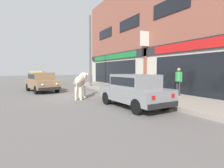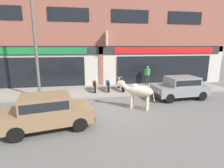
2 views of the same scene
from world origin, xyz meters
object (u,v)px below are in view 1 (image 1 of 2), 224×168
object	(u,v)px
car_0	(42,81)
auto_rickshaw	(37,81)
car_1	(134,89)
utility_pole	(90,51)
pedestrian	(179,79)
cow	(81,81)
motorcycle_0	(120,84)
motorcycle_2	(133,86)
motorcycle_1	(126,85)

from	to	relation	value
car_0	auto_rickshaw	size ratio (longest dim) A/B	1.80
car_1	car_0	bearing A→B (deg)	-158.89
auto_rickshaw	utility_pole	xyz separation A→B (m)	(2.13, 4.43, 2.73)
utility_pole	pedestrian	bearing A→B (deg)	15.97
cow	utility_pole	world-z (taller)	utility_pole
motorcycle_0	motorcycle_2	size ratio (longest dim) A/B	1.00
cow	motorcycle_2	world-z (taller)	cow
motorcycle_0	motorcycle_1	bearing A→B (deg)	-1.15
car_0	motorcycle_0	xyz separation A→B (m)	(2.35, 5.46, -0.26)
cow	car_0	bearing A→B (deg)	-159.72
car_1	pedestrian	size ratio (longest dim) A/B	2.30
auto_rickshaw	motorcycle_0	world-z (taller)	auto_rickshaw
utility_pole	motorcycle_2	bearing A→B (deg)	9.38
car_1	utility_pole	size ratio (longest dim) A/B	0.57
motorcycle_1	motorcycle_2	world-z (taller)	same
cow	pedestrian	size ratio (longest dim) A/B	1.19
motorcycle_2	motorcycle_1	bearing A→B (deg)	173.64
pedestrian	motorcycle_0	bearing A→B (deg)	-164.26
auto_rickshaw	utility_pole	distance (m)	5.63
car_0	car_1	distance (m)	8.36
cow	car_1	world-z (taller)	cow
pedestrian	utility_pole	distance (m)	8.84
cow	auto_rickshaw	bearing A→B (deg)	-167.95
cow	auto_rickshaw	world-z (taller)	cow
motorcycle_0	motorcycle_1	size ratio (longest dim) A/B	1.00
motorcycle_0	utility_pole	world-z (taller)	utility_pole
car_1	auto_rickshaw	xyz separation A→B (m)	(-11.20, -3.04, -0.15)
motorcycle_1	utility_pole	distance (m)	5.51
cow	car_0	size ratio (longest dim) A/B	0.50
motorcycle_2	car_0	bearing A→B (deg)	-129.14
auto_rickshaw	car_1	bearing A→B (deg)	15.21
utility_pole	motorcycle_0	bearing A→B (deg)	16.27
motorcycle_0	utility_pole	distance (m)	4.72
motorcycle_1	auto_rickshaw	bearing A→B (deg)	-140.94
cow	car_1	size ratio (longest dim) A/B	0.52
auto_rickshaw	car_0	bearing A→B (deg)	0.50
motorcycle_0	motorcycle_1	distance (m)	1.00
cow	motorcycle_0	xyz separation A→B (m)	(-2.09, 3.82, -0.45)
motorcycle_0	utility_pole	bearing A→B (deg)	-163.73
utility_pole	car_1	bearing A→B (deg)	-8.73
car_1	auto_rickshaw	world-z (taller)	auto_rickshaw
cow	motorcycle_0	size ratio (longest dim) A/B	1.05
auto_rickshaw	motorcycle_2	world-z (taller)	auto_rickshaw
motorcycle_0	utility_pole	xyz separation A→B (m)	(-3.62, -1.06, 2.84)
car_0	pedestrian	distance (m)	9.70
cow	motorcycle_1	size ratio (longest dim) A/B	1.05
cow	utility_pole	distance (m)	6.78
car_0	cow	bearing A→B (deg)	20.28
cow	motorcycle_0	bearing A→B (deg)	118.75
motorcycle_0	car_1	bearing A→B (deg)	-24.18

